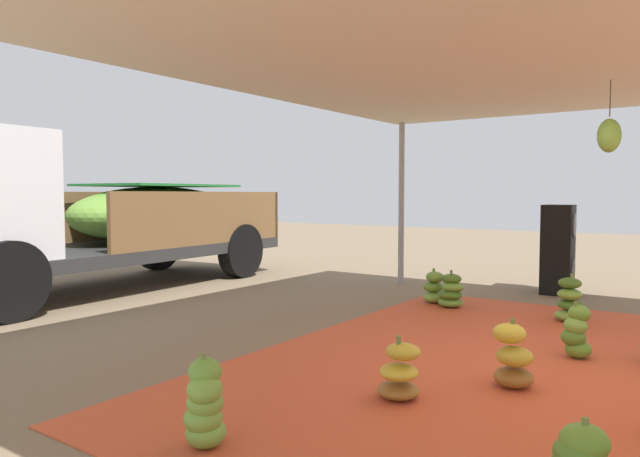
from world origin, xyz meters
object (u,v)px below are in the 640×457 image
(banana_bunch_10, at_px, (205,406))
(banana_bunch_12, at_px, (451,292))
(banana_bunch_11, at_px, (434,288))
(banana_bunch_1, at_px, (400,374))
(banana_bunch_5, at_px, (570,301))
(speaker_stack, at_px, (558,249))
(banana_bunch_0, at_px, (513,358))
(cargo_truck_main, at_px, (85,217))
(banana_bunch_7, at_px, (576,333))

(banana_bunch_10, bearing_deg, banana_bunch_12, 5.66)
(banana_bunch_11, bearing_deg, banana_bunch_1, -159.56)
(banana_bunch_5, distance_m, speaker_stack, 2.19)
(banana_bunch_1, relative_size, banana_bunch_10, 0.83)
(banana_bunch_0, distance_m, cargo_truck_main, 7.08)
(banana_bunch_5, xyz_separation_m, speaker_stack, (2.05, 0.61, 0.44))
(banana_bunch_0, relative_size, banana_bunch_11, 1.13)
(banana_bunch_7, height_order, banana_bunch_12, banana_bunch_7)
(banana_bunch_0, relative_size, banana_bunch_10, 0.95)
(banana_bunch_12, distance_m, cargo_truck_main, 5.76)
(banana_bunch_7, height_order, speaker_stack, speaker_stack)
(banana_bunch_7, relative_size, cargo_truck_main, 0.08)
(banana_bunch_1, xyz_separation_m, banana_bunch_10, (-1.44, 0.58, 0.06))
(banana_bunch_5, distance_m, banana_bunch_7, 1.72)
(banana_bunch_5, distance_m, banana_bunch_11, 1.86)
(banana_bunch_11, relative_size, cargo_truck_main, 0.07)
(banana_bunch_1, bearing_deg, banana_bunch_7, -23.45)
(banana_bunch_0, distance_m, banana_bunch_12, 3.33)
(banana_bunch_7, relative_size, banana_bunch_12, 1.06)
(banana_bunch_7, distance_m, speaker_stack, 3.88)
(banana_bunch_7, bearing_deg, banana_bunch_10, 157.16)
(banana_bunch_0, xyz_separation_m, banana_bunch_5, (2.86, 0.17, 0.01))
(banana_bunch_7, distance_m, banana_bunch_11, 2.92)
(banana_bunch_1, bearing_deg, banana_bunch_11, 20.44)
(banana_bunch_7, bearing_deg, banana_bunch_11, 50.91)
(banana_bunch_7, xyz_separation_m, speaker_stack, (3.72, 1.02, 0.45))
(banana_bunch_0, bearing_deg, speaker_stack, 9.09)
(banana_bunch_10, height_order, banana_bunch_12, banana_bunch_10)
(banana_bunch_0, height_order, banana_bunch_10, banana_bunch_10)
(banana_bunch_1, height_order, cargo_truck_main, cargo_truck_main)
(banana_bunch_12, relative_size, cargo_truck_main, 0.08)
(banana_bunch_11, distance_m, cargo_truck_main, 5.53)
(speaker_stack, bearing_deg, banana_bunch_5, -163.40)
(banana_bunch_7, xyz_separation_m, banana_bunch_10, (-3.40, 1.43, 0.02))
(banana_bunch_1, relative_size, speaker_stack, 0.35)
(banana_bunch_5, relative_size, banana_bunch_12, 1.15)
(banana_bunch_7, distance_m, banana_bunch_12, 2.55)
(banana_bunch_10, relative_size, banana_bunch_11, 1.20)
(banana_bunch_11, distance_m, banana_bunch_12, 0.38)
(banana_bunch_10, distance_m, banana_bunch_11, 5.31)
(banana_bunch_1, height_order, speaker_stack, speaker_stack)
(cargo_truck_main, relative_size, speaker_stack, 4.84)
(banana_bunch_1, bearing_deg, banana_bunch_10, 157.99)
(banana_bunch_1, distance_m, speaker_stack, 5.70)
(banana_bunch_5, relative_size, cargo_truck_main, 0.09)
(banana_bunch_1, xyz_separation_m, banana_bunch_5, (3.63, -0.44, 0.05))
(banana_bunch_11, xyz_separation_m, speaker_stack, (1.88, -1.24, 0.48))
(banana_bunch_11, xyz_separation_m, banana_bunch_12, (-0.18, -0.33, 0.01))
(banana_bunch_12, bearing_deg, banana_bunch_0, -149.32)
(banana_bunch_5, bearing_deg, banana_bunch_1, 173.09)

